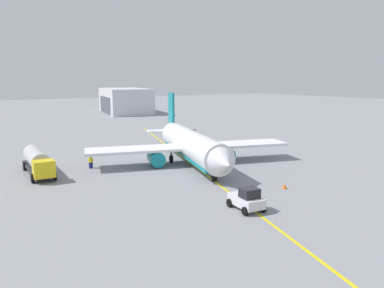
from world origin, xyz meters
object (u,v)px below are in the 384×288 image
at_px(refueling_worker, 91,162).
at_px(pushback_tug, 247,199).
at_px(safety_cone_nose, 285,186).
at_px(airplane, 191,145).

bearing_deg(refueling_worker, pushback_tug, 15.88).
bearing_deg(safety_cone_nose, refueling_worker, -144.91).
bearing_deg(refueling_worker, airplane, 68.24).
height_order(pushback_tug, safety_cone_nose, pushback_tug).
height_order(pushback_tug, refueling_worker, pushback_tug).
bearing_deg(airplane, safety_cone_nose, 7.06).
bearing_deg(pushback_tug, refueling_worker, -164.12).
relative_size(pushback_tug, refueling_worker, 2.22).
bearing_deg(airplane, refueling_worker, -111.76).
xyz_separation_m(airplane, safety_cone_nose, (16.32, 2.02, -2.45)).
distance_m(airplane, refueling_worker, 14.26).
relative_size(pushback_tug, safety_cone_nose, 6.49).
height_order(airplane, pushback_tug, airplane).
bearing_deg(airplane, pushback_tug, -17.72).
distance_m(airplane, pushback_tug, 20.30).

